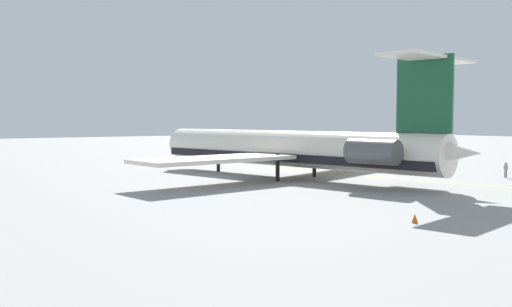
% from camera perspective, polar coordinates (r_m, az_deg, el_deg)
% --- Properties ---
extents(ground, '(284.23, 284.23, 0.00)m').
position_cam_1_polar(ground, '(64.83, 6.44, -2.03)').
color(ground, gray).
extents(main_jetliner, '(39.47, 35.26, 11.63)m').
position_cam_1_polar(main_jetliner, '(58.68, 4.08, 0.51)').
color(main_jetliner, silver).
rests_on(main_jetliner, ground).
extents(ground_crew_near_nose, '(0.44, 0.27, 1.71)m').
position_cam_1_polar(ground_crew_near_nose, '(83.58, 5.86, -0.04)').
color(ground_crew_near_nose, black).
rests_on(ground_crew_near_nose, ground).
extents(ground_crew_near_tail, '(0.37, 0.26, 1.64)m').
position_cam_1_polar(ground_crew_near_tail, '(65.49, 23.80, -1.34)').
color(ground_crew_near_tail, black).
rests_on(ground_crew_near_tail, ground).
extents(safety_cone_wingtip, '(0.40, 0.40, 0.55)m').
position_cam_1_polar(safety_cone_wingtip, '(81.80, -3.01, -0.67)').
color(safety_cone_wingtip, '#EA590F').
rests_on(safety_cone_wingtip, ground).
extents(safety_cone_tail, '(0.40, 0.40, 0.55)m').
position_cam_1_polar(safety_cone_tail, '(35.44, 15.66, -6.30)').
color(safety_cone_tail, '#EA590F').
rests_on(safety_cone_tail, ground).
extents(taxiway_centreline, '(72.44, 18.09, 0.01)m').
position_cam_1_polar(taxiway_centreline, '(64.53, 8.84, -2.07)').
color(taxiway_centreline, gold).
rests_on(taxiway_centreline, ground).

